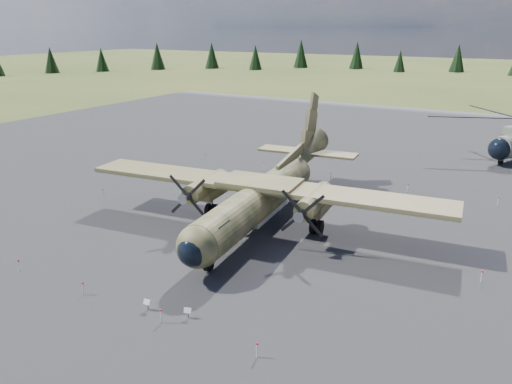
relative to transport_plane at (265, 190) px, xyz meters
The scene contains 7 objects.
ground 3.58m from the transport_plane, 83.17° to the right, with size 500.00×500.00×0.00m, color brown.
apron 8.31m from the transport_plane, 88.08° to the left, with size 120.00×120.00×0.04m, color #535257.
transport_plane is the anchor object (origin of this frame).
info_placard_left 15.27m from the transport_plane, 87.22° to the right, with size 0.45×0.22×0.68m.
info_placard_right 15.14m from the transport_plane, 77.53° to the right, with size 0.44×0.29×0.64m.
barrier_fence 3.24m from the transport_plane, 95.05° to the right, with size 33.12×29.62×0.85m.
treeline 7.24m from the transport_plane, 84.85° to the right, with size 337.87×338.70×10.93m.
Camera 1 is at (18.18, -31.30, 15.32)m, focal length 35.00 mm.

